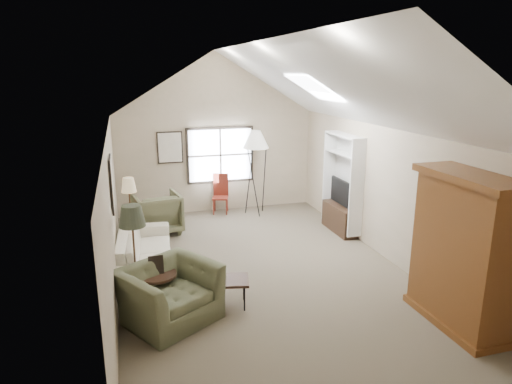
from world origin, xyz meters
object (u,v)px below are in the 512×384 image
object	(u,v)px
armoire	(464,252)
sofa	(145,250)
coffee_table	(220,293)
armchair_far	(157,213)
side_table	(158,292)
side_chair	(220,194)
armchair_near	(169,294)

from	to	relation	value
armoire	sofa	world-z (taller)	armoire
sofa	coffee_table	world-z (taller)	sofa
armchair_far	side_table	xyz separation A→B (m)	(-0.28, -3.50, -0.16)
side_chair	sofa	bearing A→B (deg)	-107.69
coffee_table	armoire	bearing A→B (deg)	-24.38
armchair_far	coffee_table	bearing A→B (deg)	91.55
armoire	sofa	bearing A→B (deg)	142.75
armchair_near	sofa	bearing A→B (deg)	65.65
coffee_table	side_chair	size ratio (longest dim) A/B	0.87
sofa	side_table	distance (m)	1.60
sofa	side_table	bearing A→B (deg)	-172.11
armoire	sofa	distance (m)	5.31
armoire	armchair_far	size ratio (longest dim) A/B	2.20
armchair_near	side_chair	size ratio (longest dim) A/B	1.27
armchair_far	coffee_table	xyz separation A→B (m)	(0.66, -3.65, -0.23)
armchair_near	coffee_table	distance (m)	0.83
armoire	side_table	bearing A→B (deg)	158.83
side_table	side_chair	distance (m)	4.91
armchair_far	side_chair	size ratio (longest dim) A/B	1.01
armoire	side_chair	bearing A→B (deg)	109.49
armchair_near	coffee_table	xyz separation A→B (m)	(0.79, 0.18, -0.19)
armoire	armchair_near	world-z (taller)	armoire
armoire	sofa	xyz separation A→B (m)	(-4.19, 3.18, -0.75)
armchair_far	armoire	bearing A→B (deg)	118.22
sofa	armchair_far	xyz separation A→B (m)	(0.38, 1.90, 0.11)
sofa	side_chair	world-z (taller)	side_chair
armchair_near	side_chair	xyz separation A→B (m)	(1.79, 4.85, 0.09)
sofa	coffee_table	xyz separation A→B (m)	(1.03, -1.75, -0.13)
coffee_table	sofa	bearing A→B (deg)	120.51
armchair_near	armchair_far	xyz separation A→B (m)	(0.13, 3.84, 0.04)
sofa	armchair_far	world-z (taller)	armchair_far
armchair_near	side_table	xyz separation A→B (m)	(-0.14, 0.34, -0.11)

